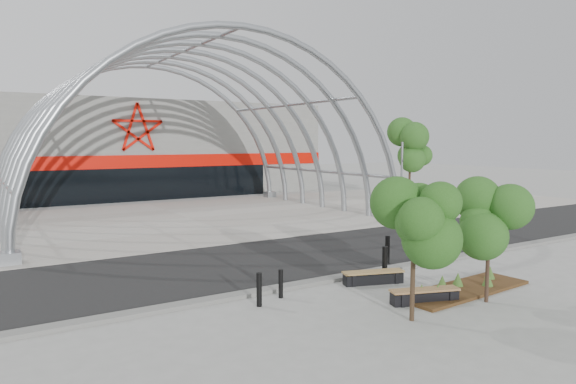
% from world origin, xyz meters
% --- Properties ---
extents(ground, '(140.00, 140.00, 0.00)m').
position_xyz_m(ground, '(0.00, 0.00, 0.00)').
color(ground, gray).
rests_on(ground, ground).
extents(road, '(140.00, 7.00, 0.02)m').
position_xyz_m(road, '(0.00, 3.50, 0.01)').
color(road, black).
rests_on(road, ground).
extents(forecourt, '(60.00, 17.00, 0.04)m').
position_xyz_m(forecourt, '(0.00, 15.50, 0.02)').
color(forecourt, '#A8A297').
rests_on(forecourt, ground).
extents(kerb, '(60.00, 0.50, 0.12)m').
position_xyz_m(kerb, '(0.00, -0.25, 0.06)').
color(kerb, '#63635E').
rests_on(kerb, ground).
extents(arena_building, '(34.00, 15.24, 8.00)m').
position_xyz_m(arena_building, '(0.00, 33.45, 3.99)').
color(arena_building, slate).
rests_on(arena_building, ground).
extents(vault_canopy, '(20.80, 15.80, 20.36)m').
position_xyz_m(vault_canopy, '(0.00, 15.50, 0.02)').
color(vault_canopy, '#959A9F').
rests_on(vault_canopy, ground).
extents(planting_bed, '(5.03, 1.87, 0.52)m').
position_xyz_m(planting_bed, '(1.82, -3.39, 0.12)').
color(planting_bed, '#382710').
rests_on(planting_bed, ground).
extents(signal_pole, '(0.29, 0.65, 4.63)m').
position_xyz_m(signal_pole, '(10.63, 8.35, 2.42)').
color(signal_pole, slate).
rests_on(signal_pole, ground).
extents(street_tree_0, '(1.70, 1.70, 3.89)m').
position_xyz_m(street_tree_0, '(-1.42, -4.46, 2.79)').
color(street_tree_0, black).
rests_on(street_tree_0, ground).
extents(street_tree_1, '(1.42, 1.42, 3.36)m').
position_xyz_m(street_tree_1, '(1.58, -4.49, 2.41)').
color(street_tree_1, black).
rests_on(street_tree_1, ground).
extents(bench_0, '(2.10, 1.10, 0.43)m').
position_xyz_m(bench_0, '(-0.07, -3.63, 0.21)').
color(bench_0, black).
rests_on(bench_0, ground).
extents(bench_1, '(2.10, 1.06, 0.43)m').
position_xyz_m(bench_1, '(0.04, -1.27, 0.21)').
color(bench_1, black).
rests_on(bench_1, ground).
extents(bollard_0, '(0.16, 0.16, 0.98)m').
position_xyz_m(bollard_0, '(-4.27, -1.33, 0.49)').
color(bollard_0, black).
rests_on(bollard_0, ground).
extents(bollard_1, '(0.14, 0.14, 0.87)m').
position_xyz_m(bollard_1, '(-3.34, -0.97, 0.43)').
color(bollard_1, black).
rests_on(bollard_1, ground).
extents(bollard_2, '(0.18, 0.18, 1.12)m').
position_xyz_m(bollard_2, '(0.78, -1.01, 0.56)').
color(bollard_2, black).
rests_on(bollard_2, ground).
extents(bollard_3, '(0.18, 0.18, 1.09)m').
position_xyz_m(bollard_3, '(2.32, 0.52, 0.55)').
color(bollard_3, black).
rests_on(bollard_3, ground).
extents(bollard_4, '(0.16, 0.16, 1.01)m').
position_xyz_m(bollard_4, '(4.27, 0.35, 0.50)').
color(bollard_4, black).
rests_on(bollard_4, ground).
extents(bg_tree_1, '(2.70, 2.70, 5.91)m').
position_xyz_m(bg_tree_1, '(21.00, 18.00, 4.25)').
color(bg_tree_1, '#2F1F16').
rests_on(bg_tree_1, ground).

